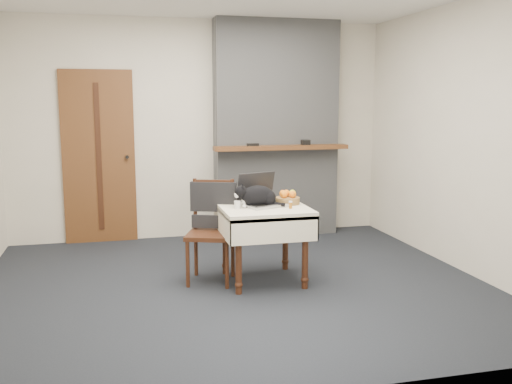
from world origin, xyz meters
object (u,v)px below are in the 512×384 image
door (99,157)px  fruit_basket (288,198)px  side_table (264,219)px  chair (212,216)px  laptop (262,197)px  cat (258,196)px  cream_jar (237,205)px  pill_bottle (290,205)px

door → fruit_basket: size_ratio=8.98×
side_table → chair: chair is taller
laptop → cat: laptop is taller
door → laptop: size_ratio=4.10×
cat → side_table: bearing=-7.1°
cream_jar → chair: bearing=132.9°
door → side_table: bearing=-52.3°
cat → door: bearing=126.8°
laptop → pill_bottle: size_ratio=7.13×
laptop → chair: size_ratio=0.52×
door → cream_jar: bearing=-57.7°
door → cat: size_ratio=4.41×
side_table → pill_bottle: (0.21, -0.15, 0.15)m
pill_bottle → fruit_basket: (0.04, 0.23, 0.02)m
side_table → cream_jar: (-0.25, -0.03, 0.15)m
side_table → cat: size_ratio=1.72×
door → cream_jar: 2.31m
door → chair: 2.06m
laptop → cat: 0.09m
side_table → laptop: laptop is taller
door → fruit_basket: bearing=-46.7°
laptop → chair: bearing=147.3°
side_table → cream_jar: size_ratio=11.60×
side_table → chair: size_ratio=0.84×
door → chair: size_ratio=2.14×
cat → laptop: bearing=55.7°
cat → pill_bottle: size_ratio=6.62×
laptop → door: bearing=108.6°
side_table → chair: (-0.44, 0.18, 0.01)m
laptop → chair: 0.49m
door → side_table: door is taller
pill_bottle → cat: bearing=147.9°
laptop → chair: (-0.44, 0.10, -0.18)m
chair → pill_bottle: bearing=-7.1°
door → laptop: bearing=-51.1°
cream_jar → pill_bottle: pill_bottle is taller
laptop → cream_jar: bearing=-176.7°
door → pill_bottle: door is taller
fruit_basket → cat: bearing=-166.9°
side_table → fruit_basket: size_ratio=3.50×
cat → fruit_basket: (0.30, 0.07, -0.04)m
pill_bottle → door: bearing=129.2°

